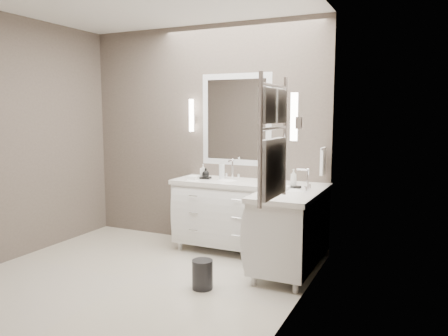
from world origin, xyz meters
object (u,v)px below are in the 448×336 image
at_px(vanity_back, 227,211).
at_px(waste_bin, 202,274).
at_px(towel_ladder, 273,147).
at_px(vanity_right, 291,225).

relative_size(vanity_back, waste_bin, 4.54).
bearing_deg(vanity_back, waste_bin, -76.88).
distance_m(vanity_back, towel_ladder, 2.16).
bearing_deg(waste_bin, vanity_right, 52.86).
bearing_deg(vanity_right, waste_bin, -127.14).
xyz_separation_m(towel_ladder, waste_bin, (-0.84, 0.49, -1.26)).
distance_m(vanity_right, waste_bin, 1.07).
bearing_deg(towel_ladder, vanity_back, 124.10).
bearing_deg(towel_ladder, vanity_right, 99.84).
height_order(vanity_back, towel_ladder, towel_ladder).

